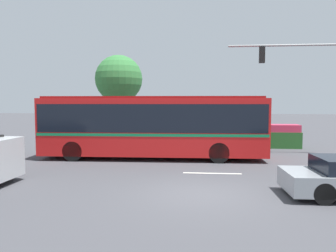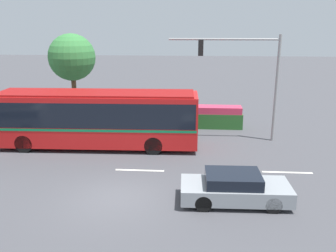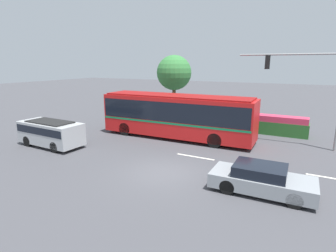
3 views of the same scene
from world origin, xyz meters
name	(u,v)px [view 1 (image 1 of 3)]	position (x,y,z in m)	size (l,w,h in m)	color
ground_plane	(199,193)	(0.00, 0.00, 0.00)	(140.00, 140.00, 0.00)	#444449
city_bus	(153,123)	(-2.39, 6.30, 1.84)	(11.56, 2.89, 3.24)	red
traffic_light_pole	(316,77)	(6.42, 8.21, 4.33)	(6.49, 0.24, 6.36)	gray
flowering_hedge	(244,136)	(2.93, 10.85, 0.74)	(7.09, 1.14, 1.50)	#286028
street_tree_left	(119,79)	(-5.73, 12.50, 4.57)	(3.39, 3.39, 6.30)	brown
lane_stripe_near	(212,173)	(0.55, 2.91, 0.01)	(2.40, 0.16, 0.01)	silver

